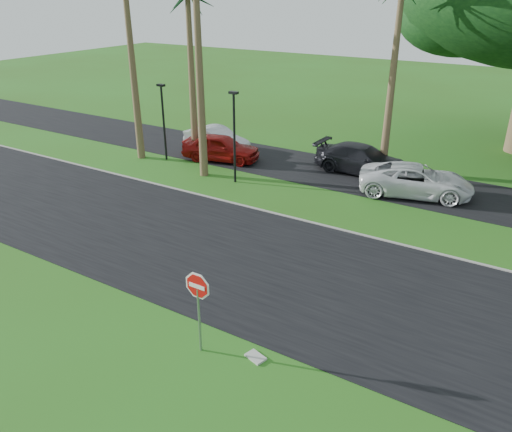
{
  "coord_description": "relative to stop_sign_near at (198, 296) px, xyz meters",
  "views": [
    {
      "loc": [
        7.57,
        -11.64,
        9.19
      ],
      "look_at": [
        -0.81,
        2.09,
        1.8
      ],
      "focal_mm": 35.0,
      "sensor_mm": 36.0,
      "label": 1
    }
  ],
  "objects": [
    {
      "name": "car_red",
      "position": [
        -9.14,
        14.01,
        -1.01
      ],
      "size": [
        4.77,
        2.78,
        1.52
      ],
      "primitive_type": "imported",
      "rotation": [
        0.0,
        0.0,
        1.8
      ],
      "color": "maroon",
      "rests_on": "ground"
    },
    {
      "name": "streetlight_left",
      "position": [
        -12.0,
        12.5,
        0.72
      ],
      "size": [
        0.45,
        0.25,
        4.34
      ],
      "color": "black",
      "rests_on": "ground"
    },
    {
      "name": "curb",
      "position": [
        -0.5,
        9.05,
        -1.74
      ],
      "size": [
        120.0,
        0.12,
        0.06
      ],
      "primitive_type": "cube",
      "color": "gray",
      "rests_on": "ground"
    },
    {
      "name": "car_dark",
      "position": [
        -1.39,
        16.19,
        -1.02
      ],
      "size": [
        5.28,
        2.29,
        1.51
      ],
      "primitive_type": "imported",
      "rotation": [
        0.0,
        0.0,
        1.54
      ],
      "color": "black",
      "rests_on": "ground"
    },
    {
      "name": "car_minivan",
      "position": [
        1.92,
        14.55,
        -1.03
      ],
      "size": [
        5.78,
        3.75,
        1.48
      ],
      "primitive_type": "imported",
      "rotation": [
        0.0,
        0.0,
        1.83
      ],
      "color": "silver",
      "rests_on": "ground"
    },
    {
      "name": "car_silver",
      "position": [
        -10.37,
        15.29,
        -1.04
      ],
      "size": [
        4.63,
        2.25,
        1.46
      ],
      "primitive_type": "imported",
      "rotation": [
        0.0,
        0.0,
        1.41
      ],
      "color": "#B1B3B9",
      "rests_on": "ground"
    },
    {
      "name": "streetlight_right",
      "position": [
        -6.5,
        11.5,
        0.88
      ],
      "size": [
        0.45,
        0.25,
        4.64
      ],
      "color": "black",
      "rests_on": "ground"
    },
    {
      "name": "road",
      "position": [
        -0.5,
        5.0,
        -1.76
      ],
      "size": [
        120.0,
        8.0,
        0.02
      ],
      "primitive_type": "cube",
      "color": "black",
      "rests_on": "ground"
    },
    {
      "name": "stop_sign_near",
      "position": [
        0.0,
        0.0,
        0.0
      ],
      "size": [
        1.05,
        0.07,
        2.62
      ],
      "color": "gray",
      "rests_on": "ground"
    },
    {
      "name": "utility_slab",
      "position": [
        1.47,
        0.51,
        -1.74
      ],
      "size": [
        0.63,
        0.49,
        0.06
      ],
      "primitive_type": "cube",
      "rotation": [
        0.0,
        0.0,
        -0.28
      ],
      "color": "#A9A9A1",
      "rests_on": "ground"
    },
    {
      "name": "ground",
      "position": [
        -0.5,
        3.0,
        -1.77
      ],
      "size": [
        120.0,
        120.0,
        0.0
      ],
      "primitive_type": "plane",
      "color": "#2B5715",
      "rests_on": "ground"
    },
    {
      "name": "parking_strip",
      "position": [
        -0.5,
        15.5,
        -1.76
      ],
      "size": [
        120.0,
        5.0,
        0.02
      ],
      "primitive_type": "cube",
      "color": "black",
      "rests_on": "ground"
    }
  ]
}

